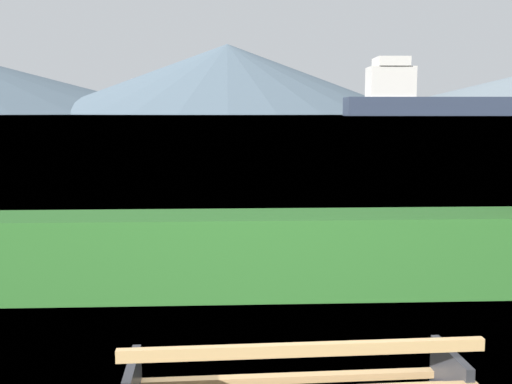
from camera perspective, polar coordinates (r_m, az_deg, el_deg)
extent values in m
plane|color=#7A99A8|center=(311.21, -2.67, 7.21)|extent=(620.00, 620.00, 0.00)
cube|color=tan|center=(3.80, 3.20, -17.13)|extent=(1.89, 0.14, 0.04)
cube|color=tan|center=(3.19, 4.57, -14.60)|extent=(1.89, 0.12, 0.06)
cube|color=#2D6B28|center=(6.82, 0.50, -5.86)|extent=(13.24, 0.83, 0.91)
cube|color=#2D384C|center=(310.34, 19.34, 7.62)|extent=(118.21, 20.96, 8.88)
cube|color=silver|center=(299.79, 12.56, 10.09)|extent=(21.66, 16.27, 14.22)
cube|color=silver|center=(300.37, 12.61, 11.86)|extent=(15.36, 17.81, 4.44)
cone|color=slate|center=(533.29, -2.72, 10.58)|extent=(318.48, 318.48, 59.81)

